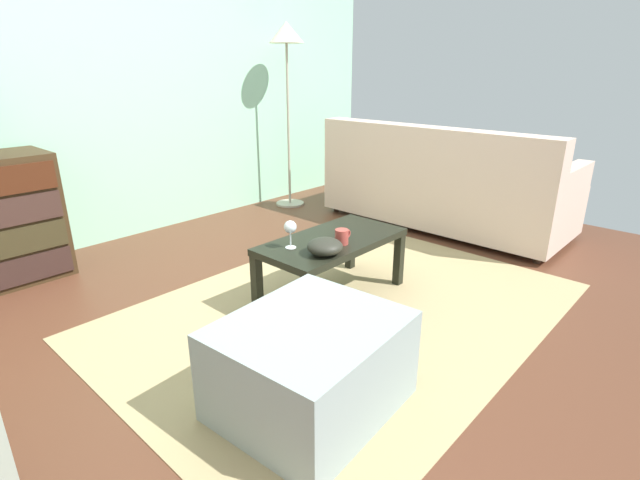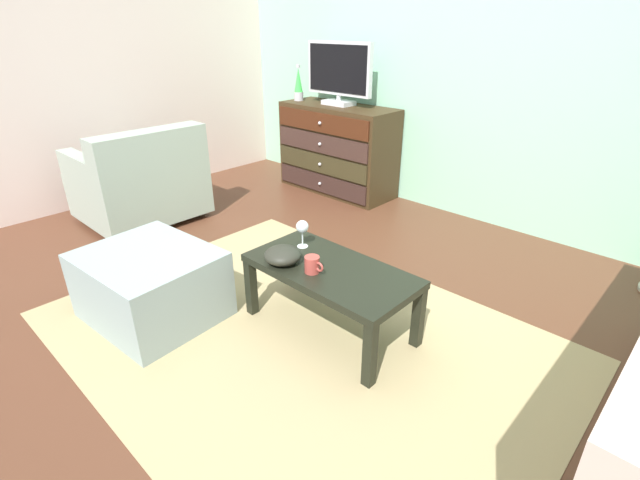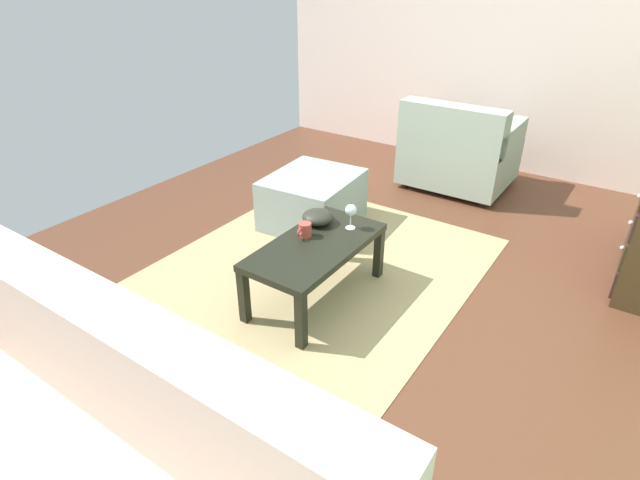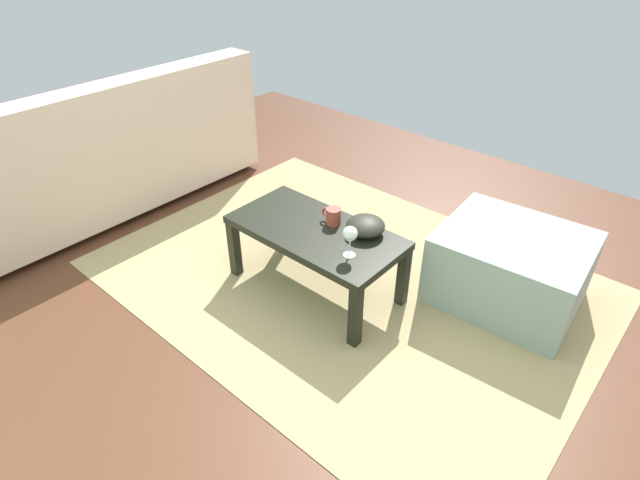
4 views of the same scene
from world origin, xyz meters
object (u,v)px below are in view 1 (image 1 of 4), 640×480
object	(u,v)px
coffee_table	(332,247)
standing_lamp	(287,51)
mug	(342,237)
bowl_decorative	(325,246)
ottoman	(311,365)
couch_large	(441,188)
wine_glass	(291,228)

from	to	relation	value
coffee_table	standing_lamp	distance (m)	2.38
mug	bowl_decorative	world-z (taller)	bowl_decorative
standing_lamp	ottoman	bearing A→B (deg)	-132.49
couch_large	standing_lamp	distance (m)	1.88
mug	standing_lamp	distance (m)	2.42
couch_large	standing_lamp	bearing A→B (deg)	105.79
bowl_decorative	standing_lamp	size ratio (longest dim) A/B	0.11
coffee_table	wine_glass	xyz separation A→B (m)	(-0.27, 0.07, 0.17)
bowl_decorative	couch_large	xyz separation A→B (m)	(1.89, 0.35, -0.08)
ottoman	standing_lamp	world-z (taller)	standing_lamp
mug	ottoman	world-z (taller)	mug
wine_glass	ottoman	bearing A→B (deg)	-129.18
coffee_table	wine_glass	distance (m)	0.32
coffee_table	wine_glass	bearing A→B (deg)	165.82
coffee_table	bowl_decorative	size ratio (longest dim) A/B	4.65
coffee_table	ottoman	xyz separation A→B (m)	(-0.80, -0.59, -0.13)
coffee_table	ottoman	world-z (taller)	ottoman
mug	ottoman	distance (m)	0.94
wine_glass	ottoman	distance (m)	0.90
ottoman	coffee_table	bearing A→B (deg)	36.22
bowl_decorative	ottoman	size ratio (longest dim) A/B	0.28
bowl_decorative	standing_lamp	distance (m)	2.55
standing_lamp	bowl_decorative	bearing A→B (deg)	-129.35
coffee_table	bowl_decorative	distance (m)	0.27
mug	standing_lamp	world-z (taller)	standing_lamp
coffee_table	couch_large	world-z (taller)	couch_large
coffee_table	mug	bearing A→B (deg)	-107.36
ottoman	standing_lamp	distance (m)	3.31
wine_glass	standing_lamp	size ratio (longest dim) A/B	0.09
wine_glass	couch_large	size ratio (longest dim) A/B	0.08
couch_large	coffee_table	bearing A→B (deg)	-172.74
coffee_table	mug	xyz separation A→B (m)	(-0.03, -0.10, 0.10)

